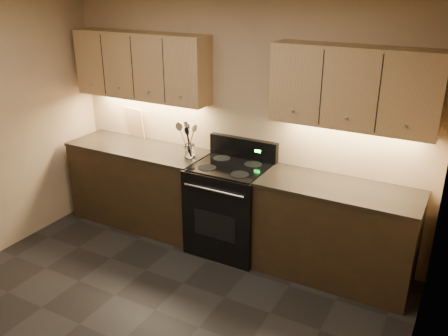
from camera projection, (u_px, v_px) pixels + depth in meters
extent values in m
cube|color=tan|center=(238.00, 121.00, 4.88)|extent=(4.00, 0.04, 2.60)
cube|color=tan|center=(413.00, 274.00, 2.36)|extent=(0.04, 4.00, 2.60)
cube|color=black|center=(141.00, 186.00, 5.44)|extent=(1.60, 0.60, 0.90)
cube|color=#332C20|center=(138.00, 148.00, 5.27)|extent=(1.62, 0.62, 0.03)
cube|color=black|center=(335.00, 234.00, 4.42)|extent=(1.44, 0.60, 0.90)
cube|color=#332C20|center=(340.00, 188.00, 4.25)|extent=(1.46, 0.62, 0.03)
cube|color=black|center=(230.00, 208.00, 4.89)|extent=(0.76, 0.65, 0.92)
cube|color=black|center=(230.00, 167.00, 4.72)|extent=(0.70, 0.60, 0.01)
cube|color=black|center=(243.00, 148.00, 4.91)|extent=(0.76, 0.07, 0.22)
cube|color=#19FF33|center=(258.00, 151.00, 4.80)|extent=(0.06, 0.00, 0.03)
cylinder|color=silver|center=(213.00, 190.00, 4.49)|extent=(0.65, 0.02, 0.02)
cube|color=black|center=(214.00, 226.00, 4.64)|extent=(0.46, 0.00, 0.28)
cylinder|color=black|center=(207.00, 168.00, 4.67)|extent=(0.18, 0.18, 0.00)
cylinder|color=black|center=(240.00, 174.00, 4.51)|extent=(0.18, 0.18, 0.00)
cylinder|color=black|center=(222.00, 158.00, 4.92)|extent=(0.18, 0.18, 0.00)
cylinder|color=black|center=(253.00, 164.00, 4.76)|extent=(0.18, 0.18, 0.00)
cube|color=tan|center=(141.00, 66.00, 5.06)|extent=(1.60, 0.30, 0.70)
cube|color=tan|center=(354.00, 88.00, 4.04)|extent=(1.44, 0.30, 0.70)
cube|color=#B2B5BA|center=(139.00, 121.00, 5.52)|extent=(0.08, 0.01, 0.12)
cylinder|color=white|center=(189.00, 151.00, 4.94)|extent=(0.11, 0.11, 0.14)
cylinder|color=white|center=(190.00, 156.00, 4.96)|extent=(0.11, 0.11, 0.02)
cube|color=tan|center=(135.00, 122.00, 5.53)|extent=(0.28, 0.10, 0.35)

